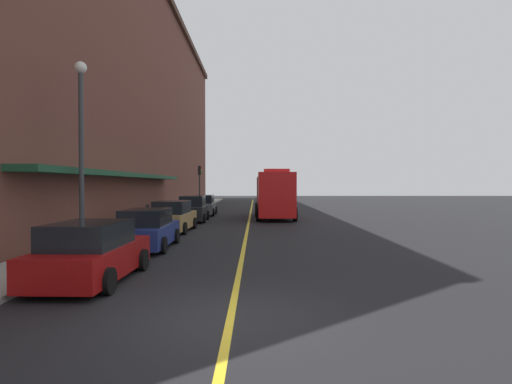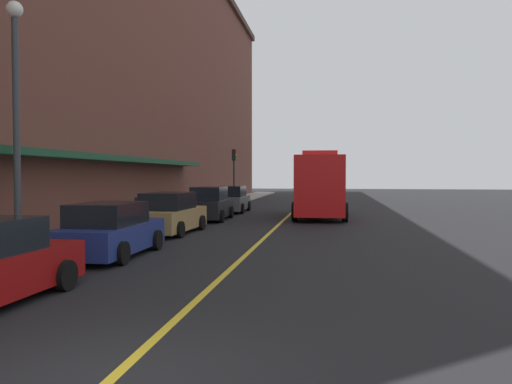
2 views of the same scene
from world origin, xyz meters
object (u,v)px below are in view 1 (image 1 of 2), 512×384
Objects in this scene: parked_car_4 at (202,206)px; parking_meter_0 at (183,203)px; fire_truck at (273,195)px; parked_car_0 at (89,253)px; parked_car_3 at (191,209)px; traffic_light_near at (198,178)px; parked_car_1 at (145,230)px; street_lamp_left at (79,135)px; parking_meter_1 at (171,206)px; parked_car_2 at (171,217)px; parking_meter_2 at (146,212)px.

parking_meter_0 is at bearing 119.06° from parked_car_4.
parked_car_4 is 6.52m from fire_truck.
parked_car_0 is 3.29× the size of parking_meter_0.
parking_meter_0 is at bearing 15.14° from parked_car_3.
parked_car_4 is at bearing -79.98° from traffic_light_near.
parked_car_3 is at bearing -0.83° from parked_car_1.
street_lamp_left is (-2.08, -13.23, 3.57)m from parked_car_3.
parking_meter_1 is (-1.48, 0.18, 0.23)m from parked_car_3.
parking_meter_1 is 13.59m from traffic_light_near.
street_lamp_left reaches higher than parked_car_1.
parked_car_1 is at bearing 178.32° from parked_car_3.
parked_car_3 is 0.96× the size of parked_car_4.
parking_meter_1 is at bearing 6.12° from parked_car_1.
parked_car_1 is at bearing -176.63° from parked_car_2.
street_lamp_left reaches higher than parking_meter_2.
parked_car_3 reaches higher than parked_car_0.
parked_car_1 is 3.30× the size of parking_meter_1.
parked_car_2 is 8.23m from street_lamp_left.
traffic_light_near is (0.06, 13.43, 2.10)m from parking_meter_1.
parking_meter_1 is at bearing 90.00° from parking_meter_2.
parked_car_1 is 3.30× the size of parking_meter_2.
parking_meter_2 is (-1.32, -0.25, 0.27)m from parked_car_2.
fire_truck is 6.34× the size of parking_meter_1.
parked_car_2 is at bearing -78.13° from parking_meter_1.
traffic_light_near is at bearing 2.36° from parked_car_1.
traffic_light_near is (0.06, 19.95, 2.10)m from parking_meter_2.
parked_car_0 is 21.20m from fire_truck.
fire_truck is 6.34× the size of parking_meter_0.
parking_meter_0 is 4.72m from parking_meter_1.
parked_car_4 is 12.18m from parking_meter_2.
parked_car_1 is at bearing -86.85° from traffic_light_near.
parking_meter_1 is 1.00× the size of parking_meter_2.
street_lamp_left is (-1.92, -7.14, 3.61)m from parked_car_2.
fire_truck is at bearing -117.67° from parked_car_4.
parking_meter_0 is at bearing 90.00° from parking_meter_1.
fire_truck is (5.76, 20.38, 0.98)m from parked_car_0.
traffic_light_near is at bearing 4.30° from parked_car_3.
parked_car_4 is 8.33m from traffic_light_near.
parked_car_2 reaches higher than parked_car_0.
parked_car_2 reaches higher than parking_meter_1.
fire_truck is at bearing -31.46° from parked_car_2.
parking_meter_1 is 6.52m from parking_meter_2.
parking_meter_1 is at bearing 87.44° from street_lamp_left.
street_lamp_left is (-2.05, -18.98, 3.61)m from parked_car_4.
parking_meter_0 is (-1.47, 16.83, 0.31)m from parked_car_1.
parked_car_4 reaches higher than parked_car_1.
parked_car_0 is 5.99m from street_lamp_left.
parked_car_2 reaches higher than parking_meter_2.
parking_meter_1 is at bearing 13.78° from parked_car_2.
parked_car_0 is 0.96× the size of parked_car_2.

